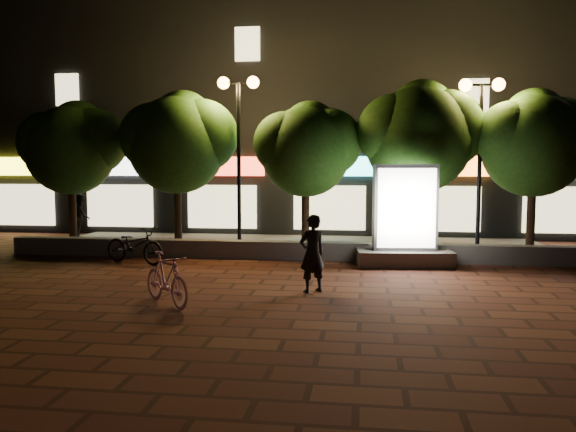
% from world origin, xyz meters
% --- Properties ---
extents(ground, '(80.00, 80.00, 0.00)m').
position_xyz_m(ground, '(0.00, 0.00, 0.00)').
color(ground, '#56291B').
rests_on(ground, ground).
extents(retaining_wall, '(16.00, 0.45, 0.50)m').
position_xyz_m(retaining_wall, '(0.00, 4.00, 0.25)').
color(retaining_wall, slate).
rests_on(retaining_wall, ground).
extents(sidewalk, '(16.00, 5.00, 0.08)m').
position_xyz_m(sidewalk, '(0.00, 6.50, 0.04)').
color(sidewalk, slate).
rests_on(sidewalk, ground).
extents(building_block, '(28.00, 8.12, 11.30)m').
position_xyz_m(building_block, '(-0.01, 12.99, 5.00)').
color(building_block, black).
rests_on(building_block, ground).
extents(tree_far_left, '(3.36, 2.80, 4.63)m').
position_xyz_m(tree_far_left, '(-6.95, 5.46, 3.29)').
color(tree_far_left, '#321F13').
rests_on(tree_far_left, sidewalk).
extents(tree_left, '(3.60, 3.00, 4.89)m').
position_xyz_m(tree_left, '(-3.45, 5.46, 3.44)').
color(tree_left, '#321F13').
rests_on(tree_left, sidewalk).
extents(tree_mid, '(3.24, 2.70, 4.50)m').
position_xyz_m(tree_mid, '(0.55, 5.46, 3.22)').
color(tree_mid, '#321F13').
rests_on(tree_mid, sidewalk).
extents(tree_right, '(3.72, 3.10, 5.07)m').
position_xyz_m(tree_right, '(3.86, 5.46, 3.57)').
color(tree_right, '#321F13').
rests_on(tree_right, sidewalk).
extents(tree_far_right, '(3.48, 2.90, 4.76)m').
position_xyz_m(tree_far_right, '(7.05, 5.46, 3.37)').
color(tree_far_right, '#321F13').
rests_on(tree_far_right, sidewalk).
extents(street_lamp_left, '(1.26, 0.36, 5.18)m').
position_xyz_m(street_lamp_left, '(-1.50, 5.20, 4.03)').
color(street_lamp_left, black).
rests_on(street_lamp_left, sidewalk).
extents(street_lamp_right, '(1.26, 0.36, 4.98)m').
position_xyz_m(street_lamp_right, '(5.50, 5.20, 3.89)').
color(street_lamp_right, black).
rests_on(street_lamp_right, sidewalk).
extents(ad_kiosk, '(2.55, 1.46, 2.65)m').
position_xyz_m(ad_kiosk, '(3.31, 3.46, 1.07)').
color(ad_kiosk, slate).
rests_on(ad_kiosk, ground).
extents(scooter_pink, '(1.51, 1.48, 0.99)m').
position_xyz_m(scooter_pink, '(-1.37, -1.53, 0.50)').
color(scooter_pink, '#E497BF').
rests_on(scooter_pink, ground).
extents(rider, '(0.70, 0.66, 1.61)m').
position_xyz_m(rider, '(1.22, -0.05, 0.81)').
color(rider, black).
rests_on(rider, ground).
extents(scooter_parked, '(2.04, 1.27, 1.01)m').
position_xyz_m(scooter_parked, '(-3.80, 2.73, 0.50)').
color(scooter_parked, black).
rests_on(scooter_parked, ground).
extents(pedestrian, '(0.84, 0.93, 1.57)m').
position_xyz_m(pedestrian, '(-7.50, 6.89, 0.86)').
color(pedestrian, black).
rests_on(pedestrian, sidewalk).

